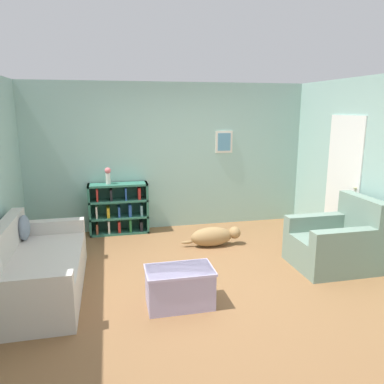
{
  "coord_description": "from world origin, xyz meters",
  "views": [
    {
      "loc": [
        -1.07,
        -4.4,
        2.16
      ],
      "look_at": [
        0.0,
        0.4,
        1.05
      ],
      "focal_mm": 35.0,
      "sensor_mm": 36.0,
      "label": 1
    }
  ],
  "objects": [
    {
      "name": "ground_plane",
      "position": [
        0.0,
        0.0,
        0.0
      ],
      "size": [
        14.0,
        14.0,
        0.0
      ],
      "primitive_type": "plane",
      "color": "brown"
    },
    {
      "name": "wall_back",
      "position": [
        0.0,
        2.25,
        1.3
      ],
      "size": [
        5.6,
        0.13,
        2.6
      ],
      "color": "#93BCB2",
      "rests_on": "ground_plane"
    },
    {
      "name": "wall_right",
      "position": [
        2.55,
        0.02,
        1.29
      ],
      "size": [
        0.16,
        5.0,
        2.6
      ],
      "color": "#93BCB2",
      "rests_on": "ground_plane"
    },
    {
      "name": "couch",
      "position": [
        -1.99,
        0.01,
        0.29
      ],
      "size": [
        0.95,
        1.99,
        0.81
      ],
      "color": "beige",
      "rests_on": "ground_plane"
    },
    {
      "name": "bookshelf",
      "position": [
        -0.94,
        2.04,
        0.43
      ],
      "size": [
        1.01,
        0.32,
        0.89
      ],
      "color": "#2D6B56",
      "rests_on": "ground_plane"
    },
    {
      "name": "recliner_chair",
      "position": [
        1.94,
        -0.07,
        0.34
      ],
      "size": [
        1.05,
        0.89,
        0.97
      ],
      "color": "gray",
      "rests_on": "ground_plane"
    },
    {
      "name": "coffee_table",
      "position": [
        -0.38,
        -0.65,
        0.23
      ],
      "size": [
        0.75,
        0.45,
        0.44
      ],
      "color": "#ADA3CC",
      "rests_on": "ground_plane"
    },
    {
      "name": "dog",
      "position": [
        0.5,
        1.05,
        0.16
      ],
      "size": [
        0.97,
        0.28,
        0.31
      ],
      "color": "#9E7A4C",
      "rests_on": "ground_plane"
    },
    {
      "name": "vase",
      "position": [
        -1.1,
        2.02,
        1.05
      ],
      "size": [
        0.1,
        0.1,
        0.28
      ],
      "color": "silver",
      "rests_on": "bookshelf"
    }
  ]
}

